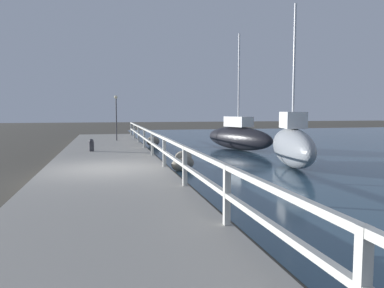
{
  "coord_description": "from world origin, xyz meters",
  "views": [
    {
      "loc": [
        0.0,
        -12.08,
        2.15
      ],
      "look_at": [
        2.32,
        -2.08,
        1.24
      ],
      "focal_mm": 35.0,
      "sensor_mm": 36.0,
      "label": 1
    }
  ],
  "objects_px": {
    "mooring_bollard": "(91,145)",
    "sailboat_black": "(238,137)",
    "dock_lamp": "(116,111)",
    "sailboat_gray": "(292,145)"
  },
  "relations": [
    {
      "from": "mooring_bollard",
      "to": "dock_lamp",
      "type": "bearing_deg",
      "value": 77.86
    },
    {
      "from": "dock_lamp",
      "to": "sailboat_gray",
      "type": "bearing_deg",
      "value": -58.63
    },
    {
      "from": "dock_lamp",
      "to": "sailboat_black",
      "type": "xyz_separation_m",
      "value": [
        6.48,
        -3.98,
        -1.43
      ]
    },
    {
      "from": "sailboat_gray",
      "to": "sailboat_black",
      "type": "relative_size",
      "value": 0.97
    },
    {
      "from": "mooring_bollard",
      "to": "dock_lamp",
      "type": "distance_m",
      "value": 6.38
    },
    {
      "from": "dock_lamp",
      "to": "sailboat_black",
      "type": "relative_size",
      "value": 0.44
    },
    {
      "from": "mooring_bollard",
      "to": "sailboat_black",
      "type": "xyz_separation_m",
      "value": [
        7.78,
        2.06,
        0.13
      ]
    },
    {
      "from": "mooring_bollard",
      "to": "sailboat_black",
      "type": "height_order",
      "value": "sailboat_black"
    },
    {
      "from": "sailboat_gray",
      "to": "dock_lamp",
      "type": "bearing_deg",
      "value": 134.72
    },
    {
      "from": "dock_lamp",
      "to": "sailboat_black",
      "type": "bearing_deg",
      "value": -31.55
    }
  ]
}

